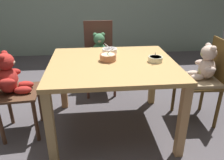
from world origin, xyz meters
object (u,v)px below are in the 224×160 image
object	(u,v)px
teddy_chair_near_left	(10,81)
teddy_chair_far_center	(99,52)
teddy_chair_near_right	(204,73)
porridge_bowl_terracotta_center	(108,57)
dining_table	(113,72)
porridge_bowl_white_far_center	(109,51)
porridge_bowl_cream_near_right	(155,59)

from	to	relation	value
teddy_chair_near_left	teddy_chair_far_center	size ratio (longest dim) A/B	1.03
teddy_chair_near_right	porridge_bowl_terracotta_center	size ratio (longest dim) A/B	5.69
teddy_chair_near_left	porridge_bowl_terracotta_center	world-z (taller)	teddy_chair_near_left
dining_table	porridge_bowl_terracotta_center	size ratio (longest dim) A/B	7.47
teddy_chair_far_center	porridge_bowl_white_far_center	world-z (taller)	teddy_chair_far_center
teddy_chair_far_center	porridge_bowl_white_far_center	size ratio (longest dim) A/B	6.02
porridge_bowl_white_far_center	porridge_bowl_cream_near_right	xyz separation A→B (m)	(0.40, -0.31, 0.00)
teddy_chair_near_right	dining_table	bearing A→B (deg)	6.01
teddy_chair_near_left	porridge_bowl_cream_near_right	distance (m)	1.34
dining_table	porridge_bowl_terracotta_center	distance (m)	0.15
porridge_bowl_white_far_center	teddy_chair_near_left	bearing A→B (deg)	-163.57
porridge_bowl_cream_near_right	teddy_chair_near_right	bearing A→B (deg)	9.23
teddy_chair_near_right	porridge_bowl_white_far_center	distance (m)	0.98
teddy_chair_near_right	porridge_bowl_cream_near_right	distance (m)	0.58
teddy_chair_far_center	porridge_bowl_white_far_center	bearing A→B (deg)	5.96
teddy_chair_near_right	porridge_bowl_white_far_center	bearing A→B (deg)	-11.30
teddy_chair_near_right	porridge_bowl_cream_near_right	world-z (taller)	teddy_chair_near_right
teddy_chair_near_right	teddy_chair_near_left	distance (m)	1.87
teddy_chair_near_right	porridge_bowl_terracotta_center	distance (m)	0.99
dining_table	teddy_chair_far_center	world-z (taller)	teddy_chair_far_center
teddy_chair_far_center	porridge_bowl_terracotta_center	size ratio (longest dim) A/B	5.99
dining_table	teddy_chair_far_center	xyz separation A→B (m)	(-0.08, 0.87, -0.07)
dining_table	porridge_bowl_white_far_center	distance (m)	0.31
teddy_chair_near_right	porridge_bowl_terracotta_center	world-z (taller)	teddy_chair_near_right
teddy_chair_near_left	dining_table	bearing A→B (deg)	-5.05
dining_table	teddy_chair_far_center	size ratio (longest dim) A/B	1.25
teddy_chair_near_right	porridge_bowl_white_far_center	xyz separation A→B (m)	(-0.93, 0.22, 0.19)
porridge_bowl_white_far_center	porridge_bowl_cream_near_right	distance (m)	0.50
dining_table	teddy_chair_near_right	distance (m)	0.94
teddy_chair_near_right	porridge_bowl_cream_near_right	size ratio (longest dim) A/B	6.39
dining_table	porridge_bowl_cream_near_right	size ratio (longest dim) A/B	8.40
porridge_bowl_terracotta_center	porridge_bowl_white_far_center	world-z (taller)	porridge_bowl_terracotta_center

